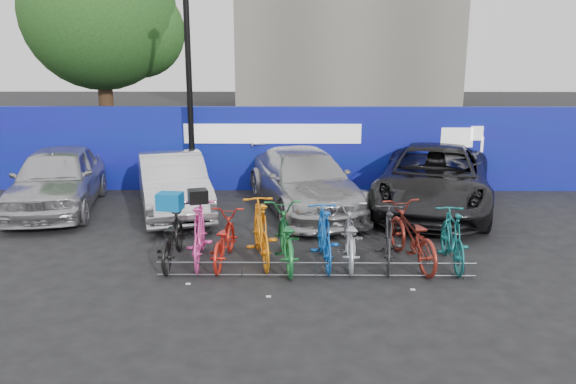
{
  "coord_description": "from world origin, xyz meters",
  "views": [
    {
      "loc": [
        -0.4,
        -9.83,
        3.83
      ],
      "look_at": [
        -0.52,
        2.0,
        0.92
      ],
      "focal_mm": 35.0,
      "sensor_mm": 36.0,
      "label": 1
    }
  ],
  "objects_px": {
    "bike_rack": "(316,269)",
    "bike_1": "(199,233)",
    "car_1": "(173,184)",
    "bike_4": "(285,237)",
    "lamppost": "(189,76)",
    "bike_6": "(349,236)",
    "bike_5": "(324,236)",
    "bike_9": "(452,238)",
    "car_0": "(57,179)",
    "bike_8": "(411,236)",
    "car_2": "(304,181)",
    "car_3": "(434,179)",
    "bike_2": "(224,239)",
    "bike_3": "(261,231)",
    "bike_7": "(389,237)",
    "tree": "(107,17)",
    "bike_0": "(172,236)"
  },
  "relations": [
    {
      "from": "tree",
      "to": "bike_1",
      "type": "height_order",
      "value": "tree"
    },
    {
      "from": "tree",
      "to": "bike_5",
      "type": "height_order",
      "value": "tree"
    },
    {
      "from": "car_1",
      "to": "bike_4",
      "type": "bearing_deg",
      "value": -68.89
    },
    {
      "from": "bike_4",
      "to": "car_1",
      "type": "bearing_deg",
      "value": -57.78
    },
    {
      "from": "tree",
      "to": "bike_7",
      "type": "height_order",
      "value": "tree"
    },
    {
      "from": "car_3",
      "to": "bike_9",
      "type": "relative_size",
      "value": 3.18
    },
    {
      "from": "bike_5",
      "to": "car_3",
      "type": "bearing_deg",
      "value": -131.23
    },
    {
      "from": "bike_1",
      "to": "bike_5",
      "type": "bearing_deg",
      "value": 173.51
    },
    {
      "from": "bike_5",
      "to": "bike_9",
      "type": "distance_m",
      "value": 2.35
    },
    {
      "from": "tree",
      "to": "bike_8",
      "type": "distance_m",
      "value": 13.88
    },
    {
      "from": "bike_0",
      "to": "bike_3",
      "type": "distance_m",
      "value": 1.68
    },
    {
      "from": "bike_7",
      "to": "bike_2",
      "type": "bearing_deg",
      "value": 7.29
    },
    {
      "from": "bike_0",
      "to": "bike_8",
      "type": "xyz_separation_m",
      "value": [
        4.47,
        -0.05,
        0.04
      ]
    },
    {
      "from": "bike_5",
      "to": "bike_9",
      "type": "height_order",
      "value": "bike_5"
    },
    {
      "from": "tree",
      "to": "bike_4",
      "type": "distance_m",
      "value": 12.63
    },
    {
      "from": "lamppost",
      "to": "bike_6",
      "type": "height_order",
      "value": "lamppost"
    },
    {
      "from": "bike_2",
      "to": "bike_3",
      "type": "height_order",
      "value": "bike_3"
    },
    {
      "from": "bike_5",
      "to": "bike_rack",
      "type": "bearing_deg",
      "value": 71.43
    },
    {
      "from": "bike_5",
      "to": "bike_7",
      "type": "relative_size",
      "value": 1.02
    },
    {
      "from": "bike_rack",
      "to": "bike_5",
      "type": "bearing_deg",
      "value": 75.26
    },
    {
      "from": "bike_2",
      "to": "car_1",
      "type": "bearing_deg",
      "value": -60.35
    },
    {
      "from": "car_2",
      "to": "bike_9",
      "type": "xyz_separation_m",
      "value": [
        2.65,
        -3.89,
        -0.2
      ]
    },
    {
      "from": "lamppost",
      "to": "car_3",
      "type": "xyz_separation_m",
      "value": [
        6.32,
        -1.48,
        -2.47
      ]
    },
    {
      "from": "bike_3",
      "to": "bike_0",
      "type": "bearing_deg",
      "value": -9.1
    },
    {
      "from": "bike_6",
      "to": "bike_7",
      "type": "distance_m",
      "value": 0.72
    },
    {
      "from": "lamppost",
      "to": "car_3",
      "type": "relative_size",
      "value": 1.06
    },
    {
      "from": "car_2",
      "to": "bike_3",
      "type": "xyz_separation_m",
      "value": [
        -0.88,
        -3.69,
        -0.14
      ]
    },
    {
      "from": "bike_5",
      "to": "bike_0",
      "type": "bearing_deg",
      "value": -5.68
    },
    {
      "from": "tree",
      "to": "bike_2",
      "type": "xyz_separation_m",
      "value": [
        5.07,
        -9.94,
        -4.6
      ]
    },
    {
      "from": "bike_rack",
      "to": "car_3",
      "type": "distance_m",
      "value": 5.53
    },
    {
      "from": "bike_rack",
      "to": "bike_6",
      "type": "distance_m",
      "value": 1.08
    },
    {
      "from": "bike_9",
      "to": "bike_5",
      "type": "bearing_deg",
      "value": 1.27
    },
    {
      "from": "bike_5",
      "to": "tree",
      "type": "bearing_deg",
      "value": -59.02
    },
    {
      "from": "car_3",
      "to": "bike_4",
      "type": "relative_size",
      "value": 2.77
    },
    {
      "from": "car_0",
      "to": "bike_8",
      "type": "bearing_deg",
      "value": -34.75
    },
    {
      "from": "bike_7",
      "to": "car_1",
      "type": "bearing_deg",
      "value": -28.46
    },
    {
      "from": "car_2",
      "to": "car_3",
      "type": "distance_m",
      "value": 3.25
    },
    {
      "from": "bike_1",
      "to": "bike_8",
      "type": "xyz_separation_m",
      "value": [
        3.95,
        -0.04,
        -0.03
      ]
    },
    {
      "from": "tree",
      "to": "car_2",
      "type": "relative_size",
      "value": 1.53
    },
    {
      "from": "car_0",
      "to": "bike_1",
      "type": "relative_size",
      "value": 2.44
    },
    {
      "from": "tree",
      "to": "lamppost",
      "type": "xyz_separation_m",
      "value": [
        3.57,
        -4.66,
        -1.8
      ]
    },
    {
      "from": "lamppost",
      "to": "car_1",
      "type": "bearing_deg",
      "value": -95.62
    },
    {
      "from": "bike_rack",
      "to": "bike_1",
      "type": "distance_m",
      "value": 2.32
    },
    {
      "from": "lamppost",
      "to": "bike_3",
      "type": "distance_m",
      "value": 6.24
    },
    {
      "from": "bike_5",
      "to": "car_2",
      "type": "bearing_deg",
      "value": -89.32
    },
    {
      "from": "car_2",
      "to": "bike_5",
      "type": "bearing_deg",
      "value": -101.03
    },
    {
      "from": "lamppost",
      "to": "bike_1",
      "type": "height_order",
      "value": "lamppost"
    },
    {
      "from": "bike_1",
      "to": "bike_8",
      "type": "bearing_deg",
      "value": 175.03
    },
    {
      "from": "bike_3",
      "to": "bike_1",
      "type": "bearing_deg",
      "value": -8.04
    },
    {
      "from": "car_3",
      "to": "bike_2",
      "type": "distance_m",
      "value": 6.15
    }
  ]
}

